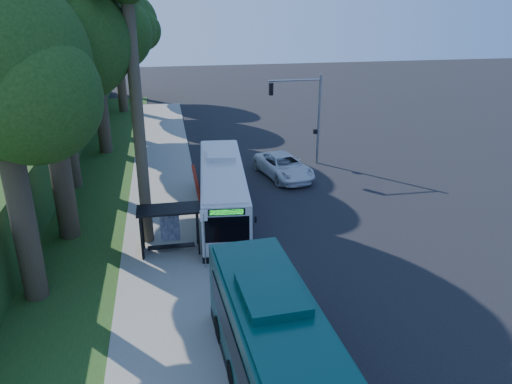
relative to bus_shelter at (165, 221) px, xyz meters
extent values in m
plane|color=black|center=(7.26, 2.86, -1.81)|extent=(140.00, 140.00, 0.00)
cube|color=gray|center=(-0.04, 2.86, -1.75)|extent=(4.50, 70.00, 0.12)
cube|color=maroon|center=(2.26, -1.14, -1.74)|extent=(0.25, 30.00, 0.13)
cube|color=#234719|center=(-5.74, 7.86, -1.78)|extent=(8.00, 70.00, 0.06)
cube|color=black|center=(0.26, -0.14, 0.69)|extent=(3.20, 1.50, 0.10)
cube|color=black|center=(-1.19, -0.14, -0.61)|extent=(0.06, 1.30, 2.20)
cube|color=navy|center=(0.26, 0.56, -0.56)|extent=(1.00, 0.12, 1.70)
cube|color=black|center=(0.26, -0.24, -1.36)|extent=(2.40, 0.40, 0.06)
cube|color=black|center=(-1.14, 0.46, -0.61)|extent=(0.08, 0.08, 2.40)
cube|color=black|center=(1.66, 0.46, -0.61)|extent=(0.08, 0.08, 2.40)
cube|color=black|center=(-1.14, -0.74, -0.61)|extent=(0.08, 0.08, 2.40)
cube|color=black|center=(1.66, -0.74, -0.61)|extent=(0.08, 0.08, 2.40)
cylinder|color=gray|center=(1.86, -2.14, -0.31)|extent=(0.06, 0.06, 3.00)
cube|color=white|center=(1.86, -2.14, 1.09)|extent=(0.35, 0.04, 0.55)
cylinder|color=gray|center=(12.06, 12.86, 1.69)|extent=(0.20, 0.20, 7.00)
cylinder|color=gray|center=(10.06, 12.86, 4.79)|extent=(4.00, 0.14, 0.14)
cube|color=black|center=(8.26, 12.86, 4.19)|extent=(0.30, 0.30, 0.90)
cube|color=black|center=(11.81, 12.86, 0.79)|extent=(0.25, 0.25, 0.35)
cylinder|color=#4C3F2D|center=(-0.94, 1.36, 4.69)|extent=(0.60, 0.60, 13.00)
cylinder|color=#382B1E|center=(-5.24, 2.86, 3.44)|extent=(1.10, 1.10, 10.50)
sphere|color=#163B10|center=(-5.24, 2.86, 9.89)|extent=(8.00, 8.00, 8.00)
sphere|color=#163B10|center=(-3.64, 1.66, 8.69)|extent=(5.60, 5.60, 5.60)
sphere|color=#163B10|center=(-6.64, 4.26, 8.99)|extent=(5.20, 5.20, 5.20)
cylinder|color=#382B1E|center=(-6.24, 10.86, 4.14)|extent=(1.18, 1.18, 11.90)
sphere|color=#163B10|center=(-4.24, 9.36, 10.09)|extent=(7.00, 7.00, 7.00)
sphere|color=#163B10|center=(-7.99, 12.61, 10.43)|extent=(6.50, 6.50, 6.50)
cylinder|color=#382B1E|center=(-4.74, 18.86, 3.09)|extent=(1.06, 1.06, 9.80)
sphere|color=#163B10|center=(-4.74, 18.86, 9.11)|extent=(8.40, 8.40, 8.40)
sphere|color=#163B10|center=(-3.06, 17.60, 7.99)|extent=(5.88, 5.88, 5.88)
sphere|color=#163B10|center=(-6.21, 20.33, 8.27)|extent=(5.46, 5.46, 5.46)
cylinder|color=#382B1E|center=(-6.74, 26.86, 3.79)|extent=(1.14, 1.14, 11.20)
sphere|color=#163B10|center=(-4.82, 25.42, 9.39)|extent=(6.72, 6.72, 6.72)
sphere|color=#163B10|center=(-8.42, 28.54, 9.71)|extent=(6.24, 6.24, 6.24)
cylinder|color=#382B1E|center=(-4.24, 34.86, 2.74)|extent=(1.02, 1.02, 9.10)
sphere|color=#163B10|center=(-4.24, 34.86, 8.33)|extent=(8.00, 8.00, 8.00)
sphere|color=#163B10|center=(-2.64, 33.66, 7.29)|extent=(5.60, 5.60, 5.60)
sphere|color=#163B10|center=(-5.64, 36.26, 7.55)|extent=(5.20, 5.20, 5.20)
cylinder|color=#382B1E|center=(-3.24, 42.86, 2.39)|extent=(0.98, 0.98, 8.40)
sphere|color=#163B10|center=(-3.24, 42.86, 7.55)|extent=(7.00, 7.00, 7.00)
sphere|color=#163B10|center=(-1.84, 41.81, 6.59)|extent=(4.90, 4.90, 4.90)
sphere|color=#163B10|center=(-4.47, 44.08, 6.83)|extent=(4.55, 4.55, 4.55)
cylinder|color=#382B1E|center=(-5.74, -3.14, 2.74)|extent=(1.02, 1.02, 9.10)
sphere|color=#163B10|center=(-4.30, -4.22, 7.29)|extent=(5.04, 5.04, 5.04)
cube|color=silver|center=(3.46, 3.97, -0.08)|extent=(3.42, 11.83, 2.77)
cube|color=black|center=(3.46, 3.97, -1.51)|extent=(3.45, 11.89, 0.34)
cube|color=black|center=(3.49, 4.45, 0.19)|extent=(3.27, 9.27, 1.07)
cube|color=black|center=(2.99, -1.80, 0.14)|extent=(2.18, 0.29, 1.36)
cube|color=black|center=(3.92, 9.73, 0.24)|extent=(1.99, 0.28, 0.97)
cube|color=#19E533|center=(2.99, -1.81, 1.06)|extent=(1.61, 0.23, 0.27)
cube|color=silver|center=(3.46, 3.97, 1.35)|extent=(3.17, 11.23, 0.12)
cube|color=silver|center=(3.61, 5.91, 1.52)|extent=(1.93, 2.56, 0.34)
cylinder|color=black|center=(2.03, 0.34, -1.32)|extent=(0.37, 0.99, 0.97)
cylinder|color=black|center=(4.27, 0.16, -1.32)|extent=(0.37, 0.99, 0.97)
cylinder|color=black|center=(2.70, 8.48, -1.32)|extent=(0.37, 0.99, 0.97)
cylinder|color=black|center=(4.93, 8.30, -1.32)|extent=(0.37, 0.99, 0.97)
cube|color=black|center=(3.46, -11.90, 0.39)|extent=(3.42, 10.20, 1.18)
cube|color=black|center=(3.10, -6.06, 0.45)|extent=(2.19, 0.27, 1.07)
cube|color=#0A3C37|center=(3.50, -12.44, 1.68)|extent=(3.28, 12.37, 0.13)
cube|color=#0A3C37|center=(3.36, -10.30, 1.87)|extent=(2.08, 2.80, 0.38)
cylinder|color=black|center=(1.95, -7.63, -1.27)|extent=(0.39, 1.09, 1.07)
cylinder|color=black|center=(4.43, -7.48, -1.27)|extent=(0.39, 1.09, 1.07)
imported|color=silver|center=(8.70, 10.19, -0.98)|extent=(3.96, 6.40, 1.65)
camera|label=1|loc=(0.41, -23.53, 10.77)|focal=35.00mm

